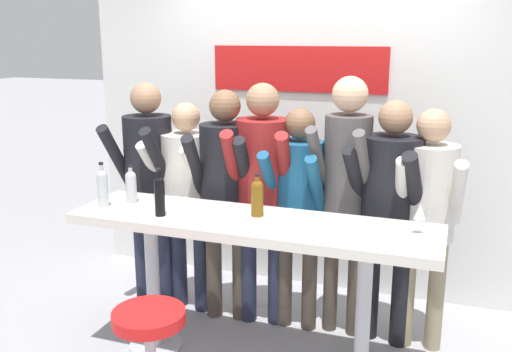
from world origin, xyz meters
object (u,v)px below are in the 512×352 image
person_left (187,186)px  wine_bottle_2 (257,196)px  tasting_table (251,244)px  person_far_left (148,171)px  person_center_left (225,181)px  wine_bottle_3 (131,185)px  person_far_right (390,199)px  wine_bottle_0 (102,186)px  wine_glass_0 (420,213)px  person_rightmost (428,205)px  wine_bottle_1 (160,194)px  bar_stool (150,347)px  person_center (262,179)px  person_center_right (298,196)px  person_right (346,177)px

person_left → wine_bottle_2: 0.94m
tasting_table → person_far_left: (-1.04, 0.58, 0.25)m
person_center_left → wine_bottle_3: size_ratio=6.77×
tasting_table → person_far_left: size_ratio=1.29×
person_far_right → tasting_table: bearing=-130.2°
wine_bottle_0 → person_left: bearing=69.5°
wine_glass_0 → person_rightmost: bearing=88.2°
wine_bottle_1 → wine_bottle_3: (-0.32, 0.19, -0.02)m
person_far_left → bar_stool: bearing=-60.5°
person_center_left → person_center: bearing=-2.7°
wine_bottle_0 → wine_bottle_1: bearing=-5.9°
tasting_table → wine_glass_0: (0.98, 0.07, 0.29)m
person_center_right → wine_glass_0: person_center_right is taller
person_left → person_right: person_right is taller
person_rightmost → wine_bottle_3: (-1.87, -0.55, 0.10)m
person_far_left → person_center_left: (0.64, -0.01, -0.02)m
person_far_left → person_far_right: 1.80m
person_center → person_far_left: bearing=172.0°
person_right → wine_bottle_0: size_ratio=6.20×
person_center_left → person_far_right: 1.16m
person_far_left → person_center: 0.91m
person_far_right → person_rightmost: (0.24, 0.00, -0.02)m
person_far_right → wine_bottle_1: 1.51m
person_rightmost → wine_bottle_1: (-1.55, -0.74, 0.12)m
tasting_table → person_right: person_right is taller
bar_stool → wine_bottle_2: bearing=63.3°
wine_glass_0 → tasting_table: bearing=-175.8°
person_rightmost → wine_bottle_0: 2.12m
wine_bottle_0 → wine_glass_0: size_ratio=1.67×
person_far_right → person_rightmost: 0.24m
tasting_table → wine_bottle_0: bearing=-175.7°
person_center → wine_bottle_1: size_ratio=5.89×
bar_stool → wine_bottle_1: bearing=111.0°
person_right → person_far_right: size_ratio=1.08×
person_right → wine_bottle_1: (-1.01, -0.76, -0.02)m
person_rightmost → wine_bottle_1: size_ratio=5.45×
person_left → wine_bottle_3: bearing=-97.0°
person_center_right → wine_bottle_0: (-1.13, -0.68, 0.14)m
person_far_left → wine_glass_0: bearing=-13.8°
person_far_right → bar_stool: bearing=-120.6°
person_right → person_left: bearing=-174.7°
person_center → wine_glass_0: person_center is taller
wine_bottle_2 → person_right: bearing=51.8°
person_right → person_far_right: bearing=0.3°
wine_bottle_0 → wine_glass_0: wine_bottle_0 is taller
person_center → person_far_right: size_ratio=1.05×
person_rightmost → wine_bottle_3: 1.95m
person_right → wine_bottle_0: (-1.45, -0.71, -0.02)m
person_left → person_right: size_ratio=0.88×
bar_stool → person_center_right: size_ratio=0.40×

